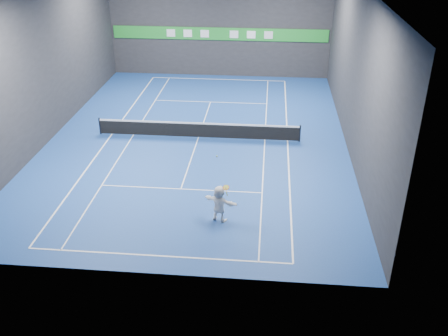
# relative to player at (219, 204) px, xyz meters

# --- Properties ---
(ground) EXTENTS (26.00, 26.00, 0.00)m
(ground) POSITION_rel_player_xyz_m (-2.23, 9.03, -0.88)
(ground) COLOR navy
(ground) RESTS_ON ground
(wall_back) EXTENTS (18.00, 0.10, 9.00)m
(wall_back) POSITION_rel_player_xyz_m (-2.23, 22.03, 3.62)
(wall_back) COLOR #262629
(wall_back) RESTS_ON ground
(wall_front) EXTENTS (18.00, 0.10, 9.00)m
(wall_front) POSITION_rel_player_xyz_m (-2.23, -3.97, 3.62)
(wall_front) COLOR #262629
(wall_front) RESTS_ON ground
(wall_left) EXTENTS (0.10, 26.00, 9.00)m
(wall_left) POSITION_rel_player_xyz_m (-11.23, 9.03, 3.62)
(wall_left) COLOR #262629
(wall_left) RESTS_ON ground
(wall_right) EXTENTS (0.10, 26.00, 9.00)m
(wall_right) POSITION_rel_player_xyz_m (6.77, 9.03, 3.62)
(wall_right) COLOR #262629
(wall_right) RESTS_ON ground
(baseline_near) EXTENTS (10.98, 0.08, 0.01)m
(baseline_near) POSITION_rel_player_xyz_m (-2.23, -2.86, -0.88)
(baseline_near) COLOR white
(baseline_near) RESTS_ON ground
(baseline_far) EXTENTS (10.98, 0.08, 0.01)m
(baseline_far) POSITION_rel_player_xyz_m (-2.23, 20.92, -0.88)
(baseline_far) COLOR white
(baseline_far) RESTS_ON ground
(sideline_doubles_left) EXTENTS (0.08, 23.78, 0.01)m
(sideline_doubles_left) POSITION_rel_player_xyz_m (-7.72, 9.03, -0.88)
(sideline_doubles_left) COLOR white
(sideline_doubles_left) RESTS_ON ground
(sideline_doubles_right) EXTENTS (0.08, 23.78, 0.01)m
(sideline_doubles_right) POSITION_rel_player_xyz_m (3.26, 9.03, -0.88)
(sideline_doubles_right) COLOR white
(sideline_doubles_right) RESTS_ON ground
(sideline_singles_left) EXTENTS (0.06, 23.78, 0.01)m
(sideline_singles_left) POSITION_rel_player_xyz_m (-6.34, 9.03, -0.88)
(sideline_singles_left) COLOR white
(sideline_singles_left) RESTS_ON ground
(sideline_singles_right) EXTENTS (0.06, 23.78, 0.01)m
(sideline_singles_right) POSITION_rel_player_xyz_m (1.88, 9.03, -0.88)
(sideline_singles_right) COLOR white
(sideline_singles_right) RESTS_ON ground
(service_line_near) EXTENTS (8.23, 0.06, 0.01)m
(service_line_near) POSITION_rel_player_xyz_m (-2.23, 2.63, -0.88)
(service_line_near) COLOR white
(service_line_near) RESTS_ON ground
(service_line_far) EXTENTS (8.23, 0.06, 0.01)m
(service_line_far) POSITION_rel_player_xyz_m (-2.23, 15.43, -0.88)
(service_line_far) COLOR white
(service_line_far) RESTS_ON ground
(center_service_line) EXTENTS (0.06, 12.80, 0.01)m
(center_service_line) POSITION_rel_player_xyz_m (-2.23, 9.03, -0.88)
(center_service_line) COLOR white
(center_service_line) RESTS_ON ground
(player) EXTENTS (1.70, 1.10, 1.76)m
(player) POSITION_rel_player_xyz_m (0.00, 0.00, 0.00)
(player) COLOR white
(player) RESTS_ON ground
(tennis_ball) EXTENTS (0.07, 0.07, 0.07)m
(tennis_ball) POSITION_rel_player_xyz_m (-0.10, 0.08, 2.32)
(tennis_ball) COLOR yellow
(tennis_ball) RESTS_ON player
(tennis_net) EXTENTS (12.50, 0.10, 1.07)m
(tennis_net) POSITION_rel_player_xyz_m (-2.23, 9.03, -0.34)
(tennis_net) COLOR black
(tennis_net) RESTS_ON ground
(sponsor_banner) EXTENTS (17.64, 0.11, 1.00)m
(sponsor_banner) POSITION_rel_player_xyz_m (-2.23, 21.97, 2.62)
(sponsor_banner) COLOR #1F922C
(sponsor_banner) RESTS_ON wall_back
(tennis_racket) EXTENTS (0.43, 0.41, 0.54)m
(tennis_racket) POSITION_rel_player_xyz_m (0.30, 0.05, 0.78)
(tennis_racket) COLOR red
(tennis_racket) RESTS_ON player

